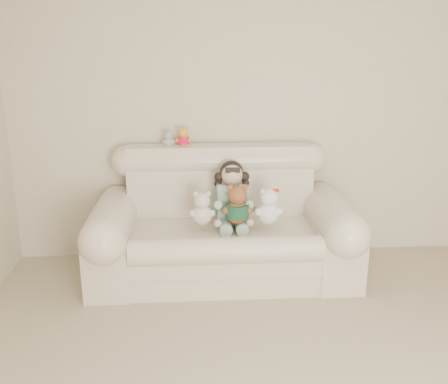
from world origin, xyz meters
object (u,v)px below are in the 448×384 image
seated_child (232,193)px  brown_teddy (237,200)px  sofa (223,217)px  white_cat (269,203)px  cream_teddy (202,205)px

seated_child → brown_teddy: bearing=-86.8°
sofa → seated_child: size_ratio=3.92×
white_cat → sofa: bearing=169.5°
brown_teddy → cream_teddy: size_ratio=1.17×
sofa → cream_teddy: 0.25m
seated_child → sofa: bearing=-138.2°
seated_child → white_cat: bearing=-44.0°
brown_teddy → sofa: bearing=109.1°
sofa → white_cat: size_ratio=6.19×
brown_teddy → white_cat: size_ratio=1.08×
sofa → brown_teddy: 0.23m
seated_child → white_cat: (0.27, -0.22, -0.02)m
white_cat → seated_child: bearing=152.2°
brown_teddy → cream_teddy: brown_teddy is taller
sofa → seated_child: sofa is taller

